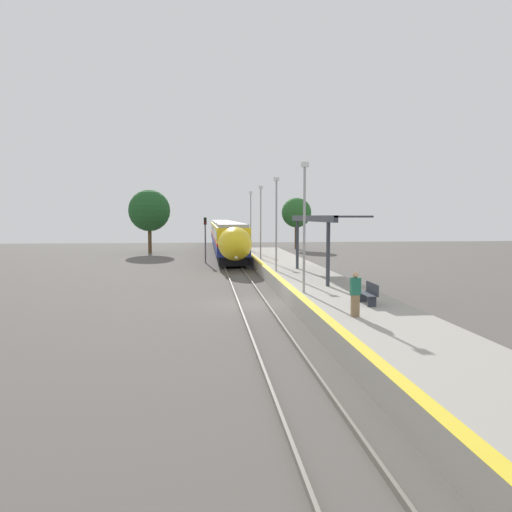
# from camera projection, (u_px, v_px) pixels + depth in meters

# --- Properties ---
(ground_plane) EXTENTS (120.00, 120.00, 0.00)m
(ground_plane) POSITION_uv_depth(u_px,v_px,m) (252.00, 304.00, 25.79)
(ground_plane) COLOR #56514C
(rail_left) EXTENTS (0.08, 90.00, 0.15)m
(rail_left) POSITION_uv_depth(u_px,v_px,m) (238.00, 303.00, 25.71)
(rail_left) COLOR slate
(rail_left) RESTS_ON ground_plane
(rail_right) EXTENTS (0.08, 90.00, 0.15)m
(rail_right) POSITION_uv_depth(u_px,v_px,m) (266.00, 303.00, 25.86)
(rail_right) COLOR slate
(rail_right) RESTS_ON ground_plane
(train) EXTENTS (2.90, 47.48, 3.84)m
(train) POSITION_uv_depth(u_px,v_px,m) (225.00, 235.00, 62.10)
(train) COLOR black
(train) RESTS_ON ground_plane
(platform_right) EXTENTS (4.23, 64.00, 0.91)m
(platform_right) POSITION_uv_depth(u_px,v_px,m) (325.00, 295.00, 26.14)
(platform_right) COLOR #9E998E
(platform_right) RESTS_ON ground_plane
(platform_bench) EXTENTS (0.44, 1.50, 0.89)m
(platform_bench) POSITION_uv_depth(u_px,v_px,m) (369.00, 293.00, 20.68)
(platform_bench) COLOR #2D333D
(platform_bench) RESTS_ON platform_right
(person_waiting) EXTENTS (0.36, 0.22, 1.65)m
(person_waiting) POSITION_uv_depth(u_px,v_px,m) (355.00, 293.00, 18.12)
(person_waiting) COLOR #7F6647
(person_waiting) RESTS_ON platform_right
(railway_signal) EXTENTS (0.28, 0.28, 4.41)m
(railway_signal) POSITION_uv_depth(u_px,v_px,m) (205.00, 235.00, 48.31)
(railway_signal) COLOR #59595E
(railway_signal) RESTS_ON ground_plane
(lamppost_near) EXTENTS (0.36, 0.20, 6.20)m
(lamppost_near) POSITION_uv_depth(u_px,v_px,m) (304.00, 219.00, 23.64)
(lamppost_near) COLOR #9E9EA3
(lamppost_near) RESTS_ON platform_right
(lamppost_mid) EXTENTS (0.36, 0.20, 6.20)m
(lamppost_mid) POSITION_uv_depth(u_px,v_px,m) (276.00, 218.00, 33.00)
(lamppost_mid) COLOR #9E9EA3
(lamppost_mid) RESTS_ON platform_right
(lamppost_far) EXTENTS (0.36, 0.20, 6.20)m
(lamppost_far) POSITION_uv_depth(u_px,v_px,m) (261.00, 218.00, 42.36)
(lamppost_far) COLOR #9E9EA3
(lamppost_far) RESTS_ON platform_right
(lamppost_farthest) EXTENTS (0.36, 0.20, 6.20)m
(lamppost_farthest) POSITION_uv_depth(u_px,v_px,m) (251.00, 217.00, 51.71)
(lamppost_farthest) COLOR #9E9EA3
(lamppost_farthest) RESTS_ON platform_right
(station_canopy) EXTENTS (2.02, 11.74, 3.69)m
(station_canopy) POSITION_uv_depth(u_px,v_px,m) (320.00, 219.00, 30.24)
(station_canopy) COLOR #333842
(station_canopy) RESTS_ON platform_right
(background_tree_left) EXTENTS (5.05, 5.05, 7.74)m
(background_tree_left) POSITION_uv_depth(u_px,v_px,m) (149.00, 211.00, 60.72)
(background_tree_left) COLOR brown
(background_tree_left) RESTS_ON ground_plane
(background_tree_right) EXTENTS (4.05, 4.05, 7.03)m
(background_tree_right) POSITION_uv_depth(u_px,v_px,m) (296.00, 213.00, 67.87)
(background_tree_right) COLOR brown
(background_tree_right) RESTS_ON ground_plane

